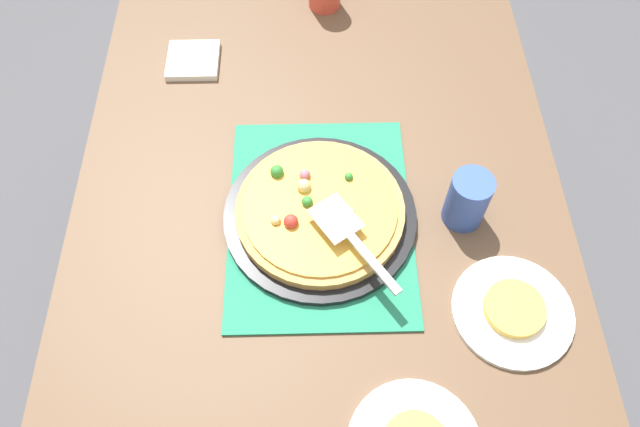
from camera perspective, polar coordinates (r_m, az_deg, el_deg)
The scene contains 10 objects.
ground_plane at distance 1.87m, azimuth 0.00°, elevation -12.44°, with size 8.00×8.00×0.00m, color #4C4C51.
dining_table at distance 1.28m, azimuth 0.00°, elevation -3.03°, with size 1.40×1.00×0.75m.
placemat at distance 1.18m, azimuth 0.00°, elevation -0.43°, with size 0.48×0.36×0.01m, color #237F5B.
pizza_pan at distance 1.17m, azimuth 0.00°, elevation -0.18°, with size 0.38×0.38×0.01m, color black.
pizza at distance 1.16m, azimuth -0.07°, elevation 0.38°, with size 0.33×0.33×0.05m.
plate_near_left at distance 1.15m, azimuth 17.93°, elevation -8.88°, with size 0.22×0.22×0.01m, color white.
served_slice_left at distance 1.13m, azimuth 18.10°, elevation -8.63°, with size 0.11×0.11×0.02m, color #EAB747.
cup_near at distance 1.17m, azimuth 13.90°, elevation 1.41°, with size 0.08×0.08×0.12m, color #3351AD.
pizza_server at distance 1.09m, azimuth 2.99°, elevation -2.23°, with size 0.21×0.16×0.01m.
napkin_stack at distance 1.48m, azimuth -12.04°, elevation 14.15°, with size 0.12×0.12×0.02m, color white.
Camera 1 is at (-0.61, 0.01, 1.77)m, focal length 33.45 mm.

